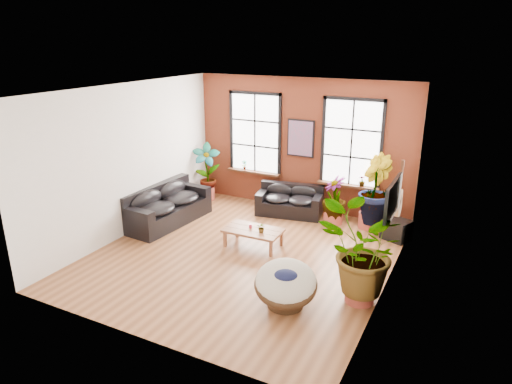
# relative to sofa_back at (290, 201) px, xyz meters

# --- Properties ---
(room) EXTENTS (6.04, 6.54, 3.54)m
(room) POSITION_rel_sofa_back_xyz_m (0.06, -2.55, 1.40)
(room) COLOR brown
(room) RESTS_ON ground
(sofa_back) EXTENTS (1.80, 1.11, 0.77)m
(sofa_back) POSITION_rel_sofa_back_xyz_m (0.00, 0.00, 0.00)
(sofa_back) COLOR black
(sofa_back) RESTS_ON ground
(sofa_left) EXTENTS (1.18, 2.44, 0.94)m
(sofa_left) POSITION_rel_sofa_back_xyz_m (-2.57, -1.95, 0.07)
(sofa_left) COLOR black
(sofa_left) RESTS_ON ground
(coffee_table) EXTENTS (1.28, 0.75, 0.49)m
(coffee_table) POSITION_rel_sofa_back_xyz_m (0.05, -2.21, 0.01)
(coffee_table) COLOR brown
(coffee_table) RESTS_ON ground
(papasan_chair) EXTENTS (1.42, 1.42, 0.82)m
(papasan_chair) POSITION_rel_sofa_back_xyz_m (1.64, -4.09, 0.07)
(papasan_chair) COLOR #3A2514
(papasan_chair) RESTS_ON ground
(poster) EXTENTS (0.74, 0.06, 0.98)m
(poster) POSITION_rel_sofa_back_xyz_m (0.06, 0.49, 1.60)
(poster) COLOR black
(poster) RESTS_ON room
(tv_wall_unit) EXTENTS (0.13, 1.86, 1.20)m
(tv_wall_unit) POSITION_rel_sofa_back_xyz_m (2.99, -2.10, 1.19)
(tv_wall_unit) COLOR black
(tv_wall_unit) RESTS_ON room
(media_box) EXTENTS (0.71, 0.66, 0.48)m
(media_box) POSITION_rel_sofa_back_xyz_m (2.83, -0.39, -0.11)
(media_box) COLOR black
(media_box) RESTS_ON ground
(pot_back_left) EXTENTS (0.58, 0.58, 0.37)m
(pot_back_left) POSITION_rel_sofa_back_xyz_m (-2.61, -0.05, -0.16)
(pot_back_left) COLOR #B2483A
(pot_back_left) RESTS_ON ground
(pot_back_right) EXTENTS (0.67, 0.67, 0.38)m
(pot_back_right) POSITION_rel_sofa_back_xyz_m (2.10, 0.04, -0.16)
(pot_back_right) COLOR #B2483A
(pot_back_right) RESTS_ON ground
(pot_right_wall) EXTENTS (0.68, 0.68, 0.38)m
(pot_right_wall) POSITION_rel_sofa_back_xyz_m (2.76, -3.37, -0.16)
(pot_right_wall) COLOR #B2483A
(pot_right_wall) RESTS_ON ground
(pot_mid) EXTENTS (0.49, 0.49, 0.35)m
(pot_mid) POSITION_rel_sofa_back_xyz_m (1.22, -0.10, -0.17)
(pot_mid) COLOR #B2483A
(pot_mid) RESTS_ON ground
(floor_plant_back_left) EXTENTS (0.95, 0.85, 1.49)m
(floor_plant_back_left) POSITION_rel_sofa_back_xyz_m (-2.57, -0.01, 0.55)
(floor_plant_back_left) COLOR #335A18
(floor_plant_back_left) RESTS_ON ground
(floor_plant_back_right) EXTENTS (1.05, 1.14, 1.68)m
(floor_plant_back_right) POSITION_rel_sofa_back_xyz_m (2.14, 0.07, 0.64)
(floor_plant_back_right) COLOR #335A18
(floor_plant_back_right) RESTS_ON ground
(floor_plant_right_wall) EXTENTS (1.86, 1.77, 1.61)m
(floor_plant_right_wall) POSITION_rel_sofa_back_xyz_m (2.72, -3.40, 0.61)
(floor_plant_right_wall) COLOR #335A18
(floor_plant_right_wall) RESTS_ON ground
(floor_plant_mid) EXTENTS (0.85, 0.85, 1.08)m
(floor_plant_mid) POSITION_rel_sofa_back_xyz_m (1.23, -0.12, 0.33)
(floor_plant_mid) COLOR #335A18
(floor_plant_mid) RESTS_ON ground
(table_plant) EXTENTS (0.22, 0.20, 0.23)m
(table_plant) POSITION_rel_sofa_back_xyz_m (0.29, -2.28, 0.17)
(table_plant) COLOR #335A18
(table_plant) RESTS_ON coffee_table
(sill_plant_left) EXTENTS (0.17, 0.17, 0.27)m
(sill_plant_left) POSITION_rel_sofa_back_xyz_m (-1.59, 0.43, 0.69)
(sill_plant_left) COLOR #335A18
(sill_plant_left) RESTS_ON room
(sill_plant_right) EXTENTS (0.19, 0.19, 0.27)m
(sill_plant_right) POSITION_rel_sofa_back_xyz_m (1.76, 0.43, 0.69)
(sill_plant_right) COLOR #335A18
(sill_plant_right) RESTS_ON room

